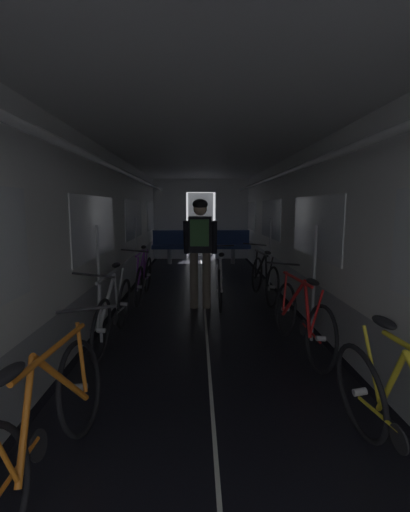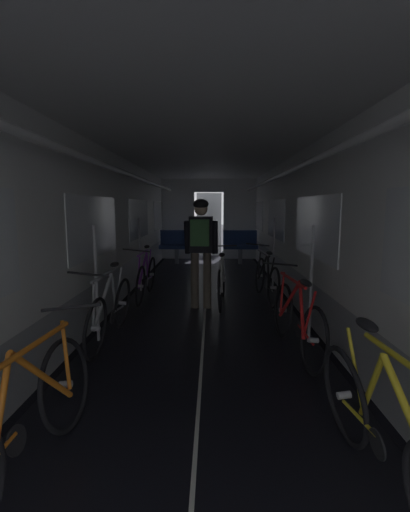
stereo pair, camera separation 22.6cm
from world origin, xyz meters
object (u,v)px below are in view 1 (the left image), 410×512
(bicycle_black, at_px, (264,278))
(bicycle_white_in_aisle, at_px, (220,281))
(bicycle_yellow, at_px, (408,430))
(bench_seat_far_left, at_px, (169,244))
(bicycle_purple, at_px, (144,277))
(bicycle_orange, at_px, (44,425))
(bicycle_silver, at_px, (114,311))
(bench_seat_far_right, at_px, (233,244))
(bicycle_red, at_px, (301,318))
(person_cyclist_aisle, at_px, (200,242))

(bicycle_black, bearing_deg, bicycle_white_in_aisle, -161.50)
(bicycle_yellow, xyz_separation_m, bicycle_white_in_aisle, (-0.79, 4.02, 0.00))
(bench_seat_far_left, height_order, bicycle_black, bench_seat_far_left)
(bicycle_purple, height_order, bicycle_orange, bicycle_orange)
(bench_seat_far_left, xyz_separation_m, bicycle_silver, (-0.21, -5.99, -0.19))
(bicycle_black, xyz_separation_m, bicycle_orange, (-2.04, -4.18, -0.00))
(bench_seat_far_right, height_order, bicycle_orange, same)
(bench_seat_far_left, bearing_deg, bicycle_orange, -90.63)
(bicycle_red, xyz_separation_m, person_cyclist_aisle, (-1.11, 1.74, 0.69))
(bicycle_black, height_order, bicycle_silver, same)
(bicycle_black, relative_size, bicycle_silver, 1.00)
(bicycle_purple, height_order, bicycle_silver, same)
(bench_seat_far_right, distance_m, bicycle_yellow, 8.31)
(bicycle_black, distance_m, person_cyclist_aisle, 1.41)
(bench_seat_far_right, height_order, bicycle_yellow, same)
(bicycle_red, bearing_deg, bicycle_orange, -136.59)
(bicycle_orange, bearing_deg, person_cyclist_aisle, 75.84)
(bench_seat_far_right, relative_size, bicycle_purple, 0.58)
(bicycle_yellow, relative_size, bicycle_silver, 1.00)
(person_cyclist_aisle, distance_m, bicycle_white_in_aisle, 0.81)
(bicycle_purple, bearing_deg, bicycle_black, -2.24)
(bench_seat_far_left, bearing_deg, person_cyclist_aisle, -79.63)
(bicycle_yellow, bearing_deg, bicycle_black, 90.16)
(bicycle_yellow, distance_m, bicycle_orange, 2.05)
(person_cyclist_aisle, relative_size, bicycle_white_in_aisle, 1.02)
(person_cyclist_aisle, bearing_deg, bicycle_silver, -125.88)
(bicycle_orange, height_order, bicycle_white_in_aisle, bicycle_orange)
(bicycle_purple, bearing_deg, bicycle_red, -48.23)
(bicycle_purple, distance_m, bicycle_red, 3.14)
(bench_seat_far_left, distance_m, bicycle_red, 6.58)
(bicycle_purple, distance_m, person_cyclist_aisle, 1.35)
(bench_seat_far_right, height_order, bicycle_red, bench_seat_far_right)
(bicycle_yellow, distance_m, bicycle_red, 2.01)
(bicycle_purple, xyz_separation_m, bicycle_red, (2.09, -2.35, -0.00))
(bicycle_red, height_order, person_cyclist_aisle, person_cyclist_aisle)
(bicycle_yellow, bearing_deg, bench_seat_far_left, 103.26)
(bicycle_red, distance_m, person_cyclist_aisle, 2.17)
(bicycle_orange, bearing_deg, bicycle_white_in_aisle, 72.21)
(bench_seat_far_left, height_order, person_cyclist_aisle, person_cyclist_aisle)
(bicycle_purple, relative_size, bicycle_white_in_aisle, 1.00)
(bicycle_white_in_aisle, bearing_deg, bicycle_yellow, -78.90)
(bicycle_silver, distance_m, bicycle_orange, 2.22)
(bench_seat_far_right, xyz_separation_m, bicycle_orange, (-1.89, -8.21, -0.19))
(bicycle_yellow, bearing_deg, bicycle_white_in_aisle, 101.10)
(bicycle_black, xyz_separation_m, bicycle_purple, (-2.10, 0.08, 0.00))
(bench_seat_far_right, bearing_deg, bicycle_white_in_aisle, -98.39)
(bicycle_yellow, height_order, bicycle_red, bicycle_yellow)
(bicycle_yellow, relative_size, person_cyclist_aisle, 0.98)
(bench_seat_far_right, height_order, bicycle_white_in_aisle, bench_seat_far_right)
(bicycle_red, bearing_deg, bicycle_yellow, -89.52)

